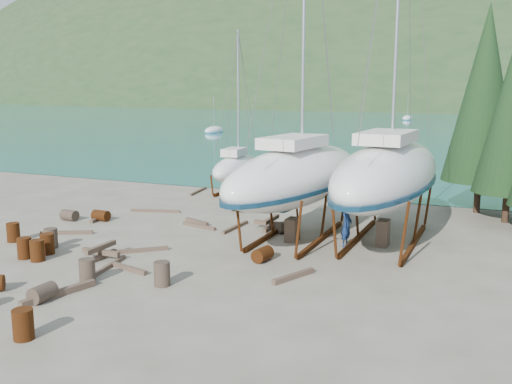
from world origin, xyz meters
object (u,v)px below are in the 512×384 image
at_px(large_sailboat_near, 297,175).
at_px(large_sailboat_far, 388,173).
at_px(worker, 347,226).
at_px(small_sailboat_shore, 236,167).

bearing_deg(large_sailboat_near, large_sailboat_far, 19.31).
bearing_deg(worker, large_sailboat_far, -43.38).
height_order(large_sailboat_far, worker, large_sailboat_far).
bearing_deg(large_sailboat_far, worker, -135.40).
relative_size(small_sailboat_shore, worker, 5.61).
xyz_separation_m(large_sailboat_near, small_sailboat_shore, (-7.59, 9.34, -1.24)).
bearing_deg(worker, large_sailboat_near, 84.97).
distance_m(large_sailboat_far, worker, 2.99).
relative_size(large_sailboat_near, worker, 9.80).
height_order(large_sailboat_near, large_sailboat_far, large_sailboat_far).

